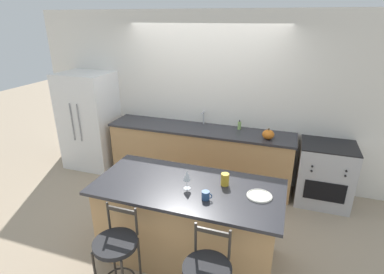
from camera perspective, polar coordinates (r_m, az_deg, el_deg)
name	(u,v)px	position (r m, az deg, el deg)	size (l,w,h in m)	color
ground_plane	(192,190)	(4.89, 0.08, -10.00)	(18.00, 18.00, 0.00)	tan
wall_back	(206,98)	(4.94, 2.60, 7.43)	(6.00, 0.07, 2.70)	silver
back_counter	(199,154)	(4.97, 1.43, -3.30)	(2.99, 0.65, 0.93)	tan
sink_faucet	(203,116)	(4.92, 2.17, 3.99)	(0.02, 0.13, 0.22)	#ADAFB5
kitchen_island	(188,221)	(3.47, -0.82, -15.75)	(2.01, 0.95, 0.92)	tan
refrigerator	(90,121)	(5.67, -18.86, 2.96)	(0.89, 0.74, 1.71)	white
oven_range	(324,174)	(4.80, 23.91, -6.40)	(0.75, 0.65, 0.92)	#B7B7BC
bar_stool_near	(117,252)	(3.07, -14.13, -20.43)	(0.41, 0.41, 0.97)	#332D28
dinner_plate	(259,196)	(3.10, 12.72, -10.86)	(0.25, 0.25, 0.02)	beige
wine_glass	(187,176)	(3.09, -0.97, -7.41)	(0.08, 0.08, 0.21)	white
coffee_mug	(206,195)	(2.97, 2.65, -11.04)	(0.11, 0.08, 0.09)	#335689
tumbler_cup	(225,179)	(3.21, 6.30, -8.03)	(0.09, 0.09, 0.13)	gold
pumpkin_decoration	(268,134)	(4.47, 14.32, 0.48)	(0.17, 0.17, 0.16)	orange
soap_bottle	(239,125)	(4.76, 9.01, 2.18)	(0.05, 0.05, 0.15)	#89B260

